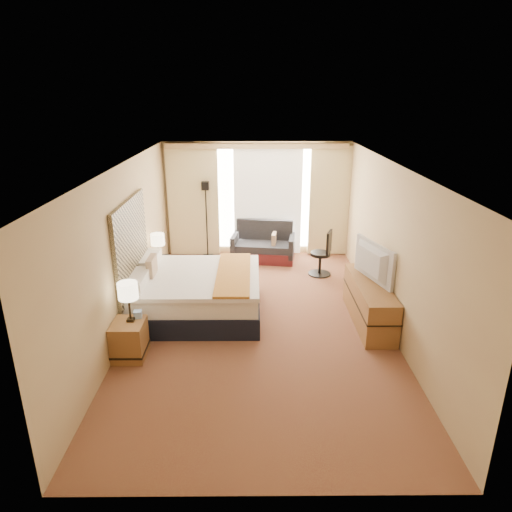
{
  "coord_description": "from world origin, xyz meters",
  "views": [
    {
      "loc": [
        -0.09,
        -6.81,
        3.62
      ],
      "look_at": [
        -0.04,
        0.4,
        1.03
      ],
      "focal_mm": 32.0,
      "sensor_mm": 36.0,
      "label": 1
    }
  ],
  "objects_px": {
    "nightstand_left": "(129,340)",
    "television": "(368,262)",
    "nightstand_right": "(162,274)",
    "lamp_right": "(158,240)",
    "media_dresser": "(369,302)",
    "loveseat": "(264,247)",
    "bed": "(197,293)",
    "desk_chair": "(323,255)",
    "lamp_left": "(128,292)",
    "floor_lamp": "(206,204)"
  },
  "relations": [
    {
      "from": "television",
      "to": "media_dresser",
      "type": "bearing_deg",
      "value": -174.16
    },
    {
      "from": "desk_chair",
      "to": "media_dresser",
      "type": "bearing_deg",
      "value": -57.38
    },
    {
      "from": "nightstand_left",
      "to": "floor_lamp",
      "type": "distance_m",
      "value": 4.48
    },
    {
      "from": "floor_lamp",
      "to": "television",
      "type": "height_order",
      "value": "floor_lamp"
    },
    {
      "from": "media_dresser",
      "to": "nightstand_left",
      "type": "bearing_deg",
      "value": -164.16
    },
    {
      "from": "floor_lamp",
      "to": "nightstand_right",
      "type": "bearing_deg",
      "value": -111.67
    },
    {
      "from": "television",
      "to": "lamp_left",
      "type": "bearing_deg",
      "value": 89.82
    },
    {
      "from": "nightstand_right",
      "to": "media_dresser",
      "type": "bearing_deg",
      "value": -21.4
    },
    {
      "from": "nightstand_left",
      "to": "media_dresser",
      "type": "distance_m",
      "value": 3.85
    },
    {
      "from": "loveseat",
      "to": "lamp_left",
      "type": "height_order",
      "value": "lamp_left"
    },
    {
      "from": "media_dresser",
      "to": "lamp_right",
      "type": "xyz_separation_m",
      "value": [
        -3.74,
        1.46,
        0.62
      ]
    },
    {
      "from": "desk_chair",
      "to": "lamp_right",
      "type": "height_order",
      "value": "lamp_right"
    },
    {
      "from": "desk_chair",
      "to": "lamp_left",
      "type": "distance_m",
      "value": 4.47
    },
    {
      "from": "nightstand_right",
      "to": "loveseat",
      "type": "bearing_deg",
      "value": 38.23
    },
    {
      "from": "nightstand_left",
      "to": "lamp_right",
      "type": "xyz_separation_m",
      "value": [
        -0.04,
        2.51,
        0.7
      ]
    },
    {
      "from": "floor_lamp",
      "to": "television",
      "type": "distance_m",
      "value": 4.3
    },
    {
      "from": "nightstand_left",
      "to": "desk_chair",
      "type": "distance_m",
      "value": 4.5
    },
    {
      "from": "lamp_left",
      "to": "media_dresser",
      "type": "bearing_deg",
      "value": 15.22
    },
    {
      "from": "desk_chair",
      "to": "floor_lamp",
      "type": "bearing_deg",
      "value": 174.62
    },
    {
      "from": "loveseat",
      "to": "floor_lamp",
      "type": "relative_size",
      "value": 0.85
    },
    {
      "from": "bed",
      "to": "floor_lamp",
      "type": "distance_m",
      "value": 3.05
    },
    {
      "from": "floor_lamp",
      "to": "desk_chair",
      "type": "distance_m",
      "value": 2.89
    },
    {
      "from": "floor_lamp",
      "to": "television",
      "type": "xyz_separation_m",
      "value": [
        2.93,
        -3.15,
        -0.22
      ]
    },
    {
      "from": "desk_chair",
      "to": "lamp_left",
      "type": "bearing_deg",
      "value": -116.2
    },
    {
      "from": "nightstand_left",
      "to": "floor_lamp",
      "type": "bearing_deg",
      "value": 80.52
    },
    {
      "from": "nightstand_right",
      "to": "lamp_right",
      "type": "height_order",
      "value": "lamp_right"
    },
    {
      "from": "media_dresser",
      "to": "bed",
      "type": "height_order",
      "value": "bed"
    },
    {
      "from": "lamp_right",
      "to": "lamp_left",
      "type": "bearing_deg",
      "value": -88.36
    },
    {
      "from": "nightstand_left",
      "to": "nightstand_right",
      "type": "xyz_separation_m",
      "value": [
        0.0,
        2.5,
        0.0
      ]
    },
    {
      "from": "lamp_right",
      "to": "loveseat",
      "type": "bearing_deg",
      "value": 37.64
    },
    {
      "from": "television",
      "to": "lamp_right",
      "type": "bearing_deg",
      "value": 52.73
    },
    {
      "from": "nightstand_left",
      "to": "floor_lamp",
      "type": "xyz_separation_m",
      "value": [
        0.72,
        4.31,
        0.96
      ]
    },
    {
      "from": "bed",
      "to": "desk_chair",
      "type": "height_order",
      "value": "bed"
    },
    {
      "from": "media_dresser",
      "to": "desk_chair",
      "type": "relative_size",
      "value": 1.87
    },
    {
      "from": "lamp_right",
      "to": "media_dresser",
      "type": "bearing_deg",
      "value": -21.3
    },
    {
      "from": "lamp_right",
      "to": "television",
      "type": "relative_size",
      "value": 0.49
    },
    {
      "from": "lamp_right",
      "to": "television",
      "type": "xyz_separation_m",
      "value": [
        3.69,
        -1.34,
        0.05
      ]
    },
    {
      "from": "media_dresser",
      "to": "loveseat",
      "type": "xyz_separation_m",
      "value": [
        -1.68,
        3.04,
        -0.06
      ]
    },
    {
      "from": "media_dresser",
      "to": "loveseat",
      "type": "height_order",
      "value": "loveseat"
    },
    {
      "from": "bed",
      "to": "floor_lamp",
      "type": "relative_size",
      "value": 1.21
    },
    {
      "from": "nightstand_left",
      "to": "television",
      "type": "height_order",
      "value": "television"
    },
    {
      "from": "bed",
      "to": "television",
      "type": "distance_m",
      "value": 2.92
    },
    {
      "from": "lamp_left",
      "to": "television",
      "type": "distance_m",
      "value": 3.78
    },
    {
      "from": "media_dresser",
      "to": "bed",
      "type": "distance_m",
      "value": 2.91
    },
    {
      "from": "lamp_left",
      "to": "lamp_right",
      "type": "xyz_separation_m",
      "value": [
        -0.07,
        2.45,
        -0.03
      ]
    },
    {
      "from": "nightstand_left",
      "to": "desk_chair",
      "type": "height_order",
      "value": "desk_chair"
    },
    {
      "from": "nightstand_right",
      "to": "lamp_left",
      "type": "xyz_separation_m",
      "value": [
        0.04,
        -2.45,
        0.73
      ]
    },
    {
      "from": "desk_chair",
      "to": "television",
      "type": "distance_m",
      "value": 2.1
    },
    {
      "from": "loveseat",
      "to": "lamp_right",
      "type": "xyz_separation_m",
      "value": [
        -2.05,
        -1.58,
        0.68
      ]
    },
    {
      "from": "media_dresser",
      "to": "television",
      "type": "relative_size",
      "value": 1.63
    }
  ]
}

